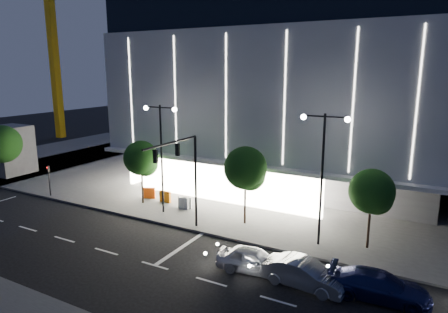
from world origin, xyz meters
The scene contains 19 objects.
ground centered at (0.00, 0.00, 0.00)m, with size 160.00×160.00×0.00m, color black.
sidewalk_museum centered at (5.00, 24.00, 0.07)m, with size 70.00×40.00×0.15m, color #474747.
sidewalk_west centered at (-30.00, 10.00, 0.07)m, with size 16.00×50.00×0.15m, color #474747.
museum centered at (2.98, 22.31, 9.27)m, with size 30.00×25.80×18.00m.
traffic_mast centered at (1.00, 3.34, 5.03)m, with size 0.33×5.89×7.07m.
street_lamp_west centered at (-3.00, 6.00, 5.96)m, with size 3.16×0.36×9.00m.
street_lamp_east centered at (10.00, 6.00, 5.96)m, with size 3.16×0.36×9.00m.
ped_signal_far centered at (-15.00, 4.50, 1.89)m, with size 0.22×0.24×3.00m.
tower_crane centered at (-40.92, 28.00, 20.51)m, with size 32.00×2.00×28.50m.
tree_left centered at (-5.97, 7.02, 4.03)m, with size 3.02×3.02×5.72m.
tree_mid centered at (4.03, 7.02, 4.33)m, with size 3.25×3.25×6.15m.
tree_right centered at (13.03, 7.02, 3.88)m, with size 2.91×2.91×5.51m.
car_lead centered at (7.56, 0.73, 0.74)m, with size 1.75×4.35×1.48m, color silver.
car_second centered at (10.71, 0.53, 0.77)m, with size 1.62×4.66×1.53m, color #A8AAAF.
car_third centered at (14.50, 1.23, 0.74)m, with size 2.07×5.09×1.48m, color #15194F.
barrier_a centered at (-6.32, 8.28, 0.65)m, with size 1.10×0.25×1.00m, color #F4510D.
barrier_b centered at (-2.01, 7.53, 0.65)m, with size 1.10×0.25×1.00m, color silver.
barrier_c centered at (-4.40, 8.12, 0.65)m, with size 1.10×0.25×1.00m, color orange.
barrier_d centered at (-1.87, 7.52, 0.65)m, with size 1.10×0.25×1.00m, color silver.
Camera 1 is at (16.42, -19.09, 11.72)m, focal length 32.00 mm.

